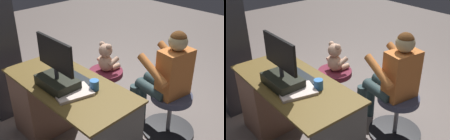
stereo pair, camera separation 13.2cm
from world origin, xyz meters
The scene contains 13 objects.
ground_plane centered at (0.00, 0.00, 0.00)m, with size 10.00×10.00×0.00m, color #6C5F59.
desk centered at (0.35, 0.39, 0.39)m, with size 1.33×0.61×0.73m.
monitor centered at (0.01, 0.49, 0.85)m, with size 0.47×0.24×0.44m.
keyboard centered at (0.04, 0.29, 0.74)m, with size 0.42×0.14×0.02m, color black.
computer_mouse centered at (0.32, 0.27, 0.75)m, with size 0.06×0.10×0.04m, color #2A2025.
cup centered at (-0.24, 0.29, 0.77)m, with size 0.08×0.08×0.09m, color #3372BF.
tv_remote centered at (0.21, 0.45, 0.74)m, with size 0.04×0.15×0.02m, color black.
notebook_binder centered at (-0.17, 0.46, 0.74)m, with size 0.22×0.30×0.02m, color beige.
office_chair_teddy centered at (0.31, -0.35, 0.27)m, with size 0.49×0.49×0.46m.
teddy_bear centered at (0.31, -0.36, 0.62)m, with size 0.24×0.24×0.35m.
visitor_chair centered at (-0.51, -0.49, 0.25)m, with size 0.55×0.55×0.46m.
person centered at (-0.42, -0.47, 0.66)m, with size 0.57×0.53×1.13m.
equipment_rack centered at (1.09, 0.56, 0.67)m, with size 0.44×0.36×1.33m, color #27282F.
Camera 2 is at (-1.84, 1.45, 1.95)m, focal length 43.77 mm.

